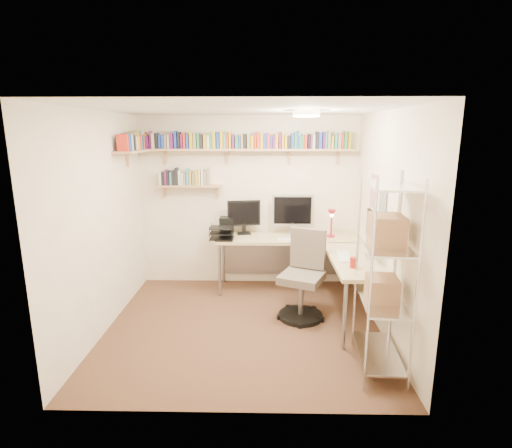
{
  "coord_description": "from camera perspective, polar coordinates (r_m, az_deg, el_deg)",
  "views": [
    {
      "loc": [
        0.23,
        -4.36,
        2.26
      ],
      "look_at": [
        0.14,
        0.55,
        1.13
      ],
      "focal_mm": 28.0,
      "sensor_mm": 36.0,
      "label": 1
    }
  ],
  "objects": [
    {
      "name": "office_chair",
      "position": [
        5.02,
        6.74,
        -8.12
      ],
      "size": [
        0.64,
        0.65,
        1.1
      ],
      "rotation": [
        0.0,
        0.0,
        -0.42
      ],
      "color": "black",
      "rests_on": "ground"
    },
    {
      "name": "ground",
      "position": [
        4.92,
        -1.78,
        -14.41
      ],
      "size": [
        3.2,
        3.2,
        0.0
      ],
      "primitive_type": "plane",
      "color": "#48301F",
      "rests_on": "ground"
    },
    {
      "name": "wire_rack",
      "position": [
        3.92,
        17.85,
        -5.08
      ],
      "size": [
        0.47,
        0.86,
        1.9
      ],
      "rotation": [
        0.0,
        0.0,
        -0.09
      ],
      "color": "silver",
      "rests_on": "ground"
    },
    {
      "name": "wall_shelves",
      "position": [
        5.7,
        -5.48,
        10.54
      ],
      "size": [
        3.12,
        1.09,
        0.79
      ],
      "color": "tan",
      "rests_on": "ground"
    },
    {
      "name": "room_shell",
      "position": [
        4.42,
        -1.87,
        3.7
      ],
      "size": [
        3.24,
        3.04,
        2.52
      ],
      "color": "beige",
      "rests_on": "ground"
    },
    {
      "name": "corner_desk",
      "position": [
        5.5,
        5.59,
        -2.59
      ],
      "size": [
        2.2,
        2.04,
        1.39
      ],
      "color": "tan",
      "rests_on": "ground"
    }
  ]
}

